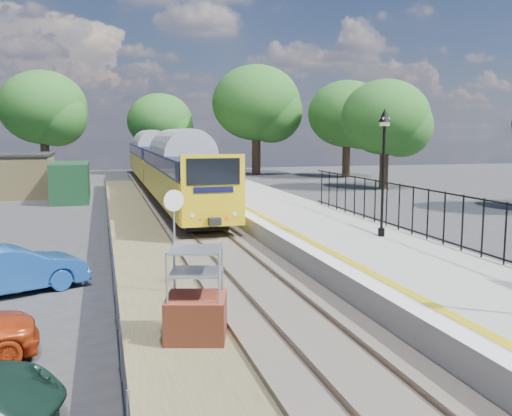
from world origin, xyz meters
name	(u,v)px	position (x,y,z in m)	size (l,w,h in m)	color
ground	(298,327)	(0.00, 0.00, 0.00)	(120.00, 120.00, 0.00)	#2D2D30
track_bed	(207,247)	(-0.47, 9.67, 0.09)	(5.90, 80.00, 0.29)	#473F38
platform	(331,240)	(4.20, 8.00, 0.45)	(5.00, 70.00, 0.90)	gray
platform_edge	(282,231)	(2.14, 8.00, 0.90)	(0.90, 70.00, 0.01)	silver
victorian_lamp_north	(384,142)	(5.30, 6.00, 4.30)	(0.44, 0.44, 4.60)	black
palisade_fence	(478,226)	(6.55, 2.24, 1.84)	(0.12, 26.00, 2.00)	black
wire_fence	(110,229)	(-4.20, 12.00, 0.60)	(0.06, 52.00, 1.20)	#999EA3
outbuilding	(8,176)	(-10.91, 31.21, 1.52)	(10.80, 10.10, 3.12)	#9E8E59
tree_line	(164,111)	(1.40, 42.00, 6.61)	(56.80, 43.80, 11.88)	#332319
train	(162,163)	(0.00, 31.08, 2.34)	(2.82, 40.83, 3.51)	gold
brick_plinth	(196,296)	(-2.50, -0.22, 1.02)	(1.62, 1.62, 2.13)	brown
speed_sign	(174,223)	(-2.50, 3.57, 2.10)	(0.59, 0.21, 3.04)	#999EA3
car_blue	(9,270)	(-7.11, 4.87, 0.71)	(1.50, 4.31, 1.42)	#17448F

